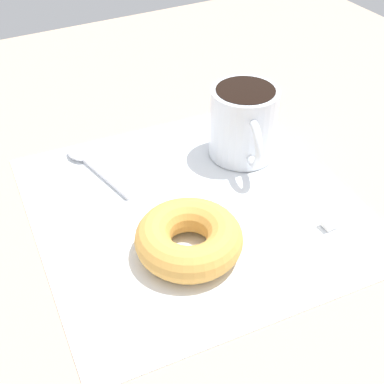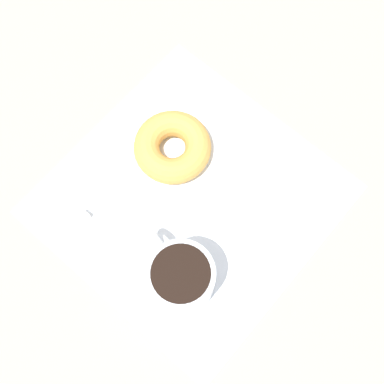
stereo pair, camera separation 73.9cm
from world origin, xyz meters
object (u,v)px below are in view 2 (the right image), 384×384
object	(u,v)px
donut	(172,147)
coffee_cup	(180,278)
sugar_cube	(83,217)
spoon	(305,210)

from	to	relation	value
donut	coffee_cup	bearing A→B (deg)	-48.78
coffee_cup	sugar_cube	distance (cm)	16.48
spoon	sugar_cube	xyz separation A→B (cm)	(-23.42, -19.20, 0.30)
coffee_cup	spoon	distance (cm)	20.10
donut	sugar_cube	distance (cm)	15.55
sugar_cube	donut	bearing A→B (deg)	76.35
donut	sugar_cube	size ratio (longest dim) A/B	7.72
sugar_cube	coffee_cup	bearing A→B (deg)	3.62
coffee_cup	sugar_cube	bearing A→B (deg)	-176.38
spoon	sugar_cube	size ratio (longest dim) A/B	9.19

